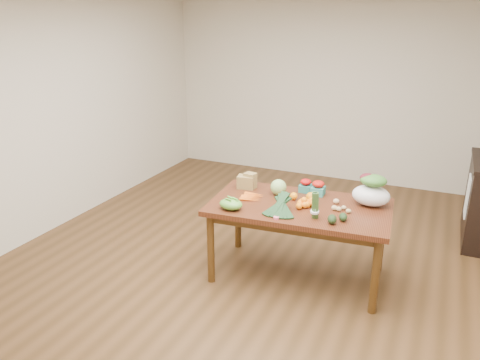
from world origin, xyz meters
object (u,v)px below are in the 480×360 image
at_px(mandarin_cluster, 304,202).
at_px(asparagus_bundle, 315,205).
at_px(cabbage, 278,187).
at_px(salad_bag, 371,192).
at_px(kale_bunch, 279,206).
at_px(dining_table, 298,241).
at_px(paper_bag, 246,181).

xyz_separation_m(mandarin_cluster, asparagus_bundle, (0.16, -0.22, 0.08)).
xyz_separation_m(cabbage, mandarin_cluster, (0.32, -0.19, -0.03)).
bearing_deg(salad_bag, kale_bunch, -141.82).
distance_m(kale_bunch, asparagus_bundle, 0.32).
bearing_deg(mandarin_cluster, cabbage, 149.07).
height_order(kale_bunch, asparagus_bundle, asparagus_bundle).
bearing_deg(salad_bag, cabbage, -173.72).
bearing_deg(cabbage, dining_table, -30.92).
relative_size(dining_table, mandarin_cluster, 9.21).
relative_size(dining_table, kale_bunch, 4.15).
xyz_separation_m(mandarin_cluster, kale_bunch, (-0.15, -0.26, 0.03)).
bearing_deg(kale_bunch, paper_bag, 132.67).
xyz_separation_m(paper_bag, mandarin_cluster, (0.68, -0.23, -0.03)).
relative_size(cabbage, kale_bunch, 0.39).
bearing_deg(salad_bag, dining_table, -156.73).
bearing_deg(cabbage, salad_bag, 6.28).
bearing_deg(cabbage, asparagus_bundle, -40.51).
relative_size(paper_bag, cabbage, 1.44).
distance_m(dining_table, mandarin_cluster, 0.43).
bearing_deg(kale_bunch, asparagus_bundle, 3.28).
relative_size(mandarin_cluster, salad_bag, 0.52).
relative_size(dining_table, salad_bag, 4.78).
xyz_separation_m(kale_bunch, salad_bag, (0.70, 0.55, 0.05)).
bearing_deg(asparagus_bundle, dining_table, 125.66).
bearing_deg(salad_bag, asparagus_bundle, -127.52).
distance_m(paper_bag, mandarin_cluster, 0.72).
relative_size(paper_bag, salad_bag, 0.65).
height_order(paper_bag, kale_bunch, same).
bearing_deg(mandarin_cluster, salad_bag, 27.65).
xyz_separation_m(mandarin_cluster, salad_bag, (0.55, 0.29, 0.09)).
distance_m(dining_table, asparagus_bundle, 0.60).
bearing_deg(kale_bunch, dining_table, 66.69).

